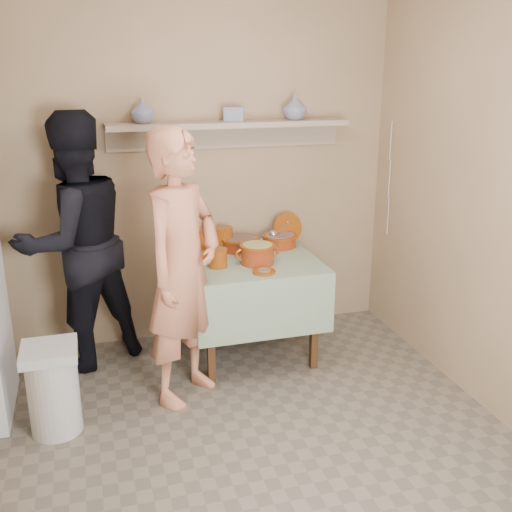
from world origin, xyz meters
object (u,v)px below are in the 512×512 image
object	(u,v)px
person_cook	(183,269)
trash_bin	(53,389)
serving_table	(249,273)
person_helper	(75,243)
cazuela_rice	(257,252)

from	to	relation	value
person_cook	trash_bin	bearing A→B (deg)	148.87
person_cook	trash_bin	size ratio (longest dim) A/B	3.18
person_cook	serving_table	size ratio (longest dim) A/B	1.83
person_helper	cazuela_rice	bearing A→B (deg)	136.16
trash_bin	person_cook	bearing A→B (deg)	13.64
person_helper	cazuela_rice	xyz separation A→B (m)	(1.24, -0.34, -0.07)
cazuela_rice	trash_bin	size ratio (longest dim) A/B	0.59
serving_table	trash_bin	bearing A→B (deg)	-153.95
person_cook	cazuela_rice	size ratio (longest dim) A/B	5.39
person_cook	cazuela_rice	xyz separation A→B (m)	(0.59, 0.35, -0.04)
trash_bin	serving_table	bearing A→B (deg)	26.05
person_cook	person_helper	size ratio (longest dim) A/B	0.97
cazuela_rice	trash_bin	world-z (taller)	cazuela_rice
person_cook	cazuela_rice	bearing A→B (deg)	-14.48
person_helper	serving_table	xyz separation A→B (m)	(1.22, -0.20, -0.28)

